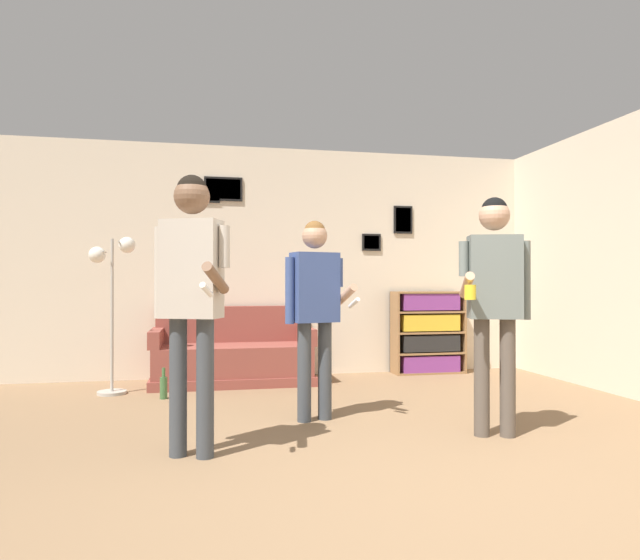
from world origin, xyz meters
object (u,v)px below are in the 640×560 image
Objects in this scene: floor_lamp at (112,284)px; bottle_on_floor at (164,387)px; bookshelf at (428,332)px; person_watcher_holding_cup at (494,289)px; person_player_foreground_center at (315,299)px; couch at (233,357)px; person_player_foreground_left at (192,281)px.

bottle_on_floor is at bearing -33.86° from floor_lamp.
floor_lamp is 1.15m from bottle_on_floor.
bookshelf reaches higher than bottle_on_floor.
bottle_on_floor is (-2.40, 1.84, -0.94)m from person_watcher_holding_cup.
person_watcher_holding_cup is 5.80× the size of bottle_on_floor.
person_watcher_holding_cup is (1.17, -0.72, 0.08)m from person_player_foreground_center.
couch is 1.09× the size of person_player_foreground_center.
couch is at bearing 19.15° from floor_lamp.
person_player_foreground_left reaches higher than floor_lamp.
bookshelf is (2.36, 0.20, 0.21)m from couch.
bottle_on_floor is at bearing -131.88° from couch.
couch reaches higher than bottle_on_floor.
person_player_foreground_left reaches higher than bottle_on_floor.
couch is 2.07m from person_player_foreground_center.
couch is 1.02× the size of person_watcher_holding_cup.
bookshelf is at bearing 9.85° from floor_lamp.
floor_lamp is 2.39m from person_player_foreground_left.
person_player_foreground_left is 1.23m from person_player_foreground_center.
person_player_foreground_center reaches higher than bookshelf.
floor_lamp is 0.98× the size of person_player_foreground_center.
couch is 2.38m from bookshelf.
person_player_foreground_center is at bearing 39.82° from person_player_foreground_left.
person_player_foreground_center is 1.87m from bottle_on_floor.
person_player_foreground_center is (0.55, -1.88, 0.69)m from couch.
person_watcher_holding_cup is at bearing -56.55° from couch.
person_player_foreground_left is (-2.75, -2.87, 0.61)m from bookshelf.
floor_lamp reaches higher than bookshelf.
person_watcher_holding_cup reaches higher than floor_lamp.
couch is at bearing 106.40° from person_player_foreground_center.
person_player_foreground_center is (-1.81, -2.08, 0.47)m from bookshelf.
person_watcher_holding_cup reaches higher than bookshelf.
floor_lamp is at bearing -160.85° from couch.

